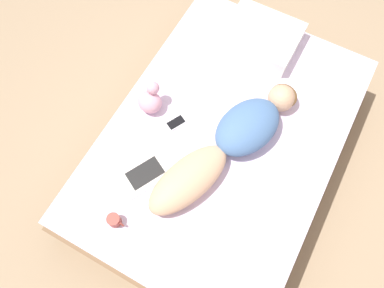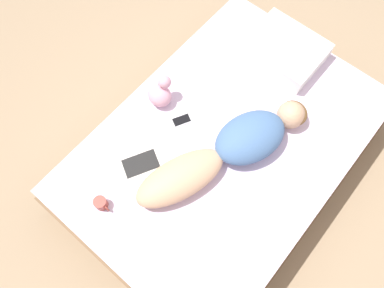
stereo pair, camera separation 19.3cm
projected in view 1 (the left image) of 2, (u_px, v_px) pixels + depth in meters
ground_plane at (219, 160)px, 2.95m from camera, size 12.00×12.00×0.00m
bed at (221, 149)px, 2.74m from camera, size 1.53×2.20×0.47m
person at (231, 142)px, 2.40m from camera, size 0.63×1.27×0.21m
open_magazine at (137, 161)px, 2.44m from camera, size 0.52×0.48×0.01m
coffee_mug at (114, 220)px, 2.25m from camera, size 0.11×0.08×0.08m
cell_phone at (176, 123)px, 2.55m from camera, size 0.13×0.16×0.01m
plush_toy at (150, 100)px, 2.53m from camera, size 0.17×0.18×0.21m
pillow at (261, 37)px, 2.76m from camera, size 0.53×0.43×0.14m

